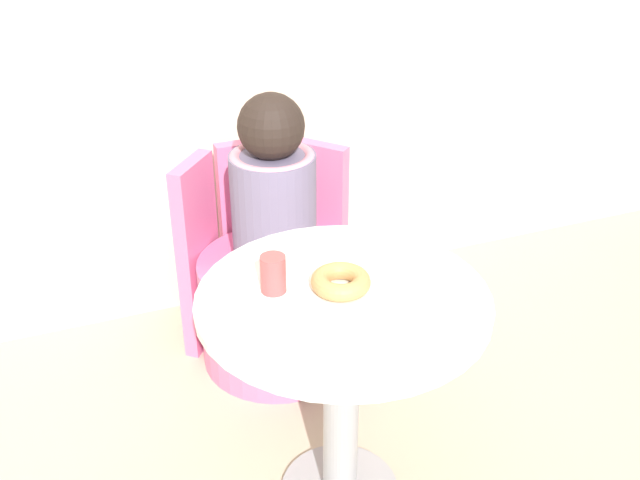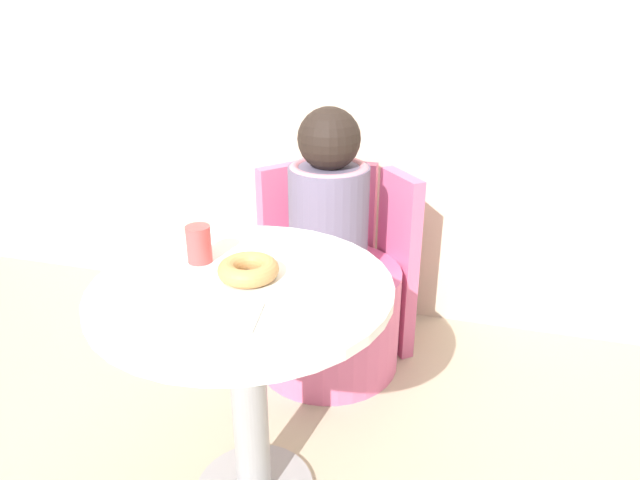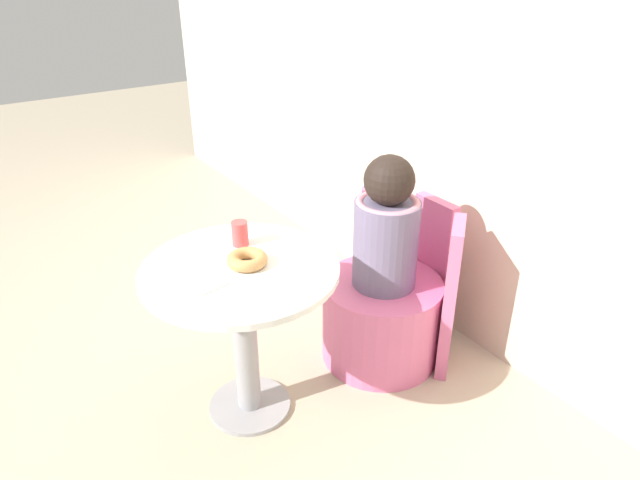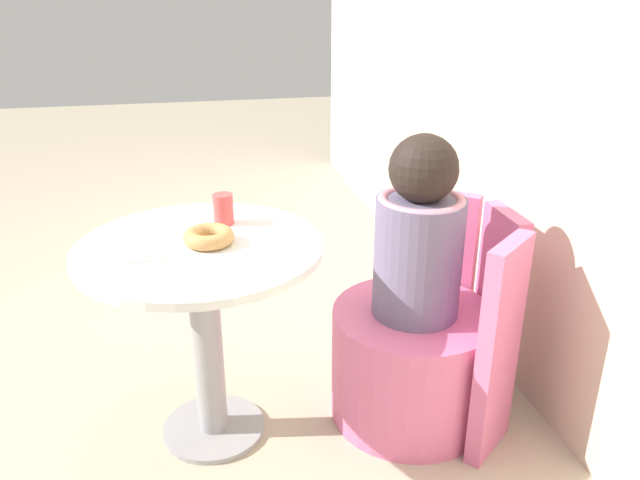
# 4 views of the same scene
# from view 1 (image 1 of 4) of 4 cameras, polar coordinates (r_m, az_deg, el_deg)

# --- Properties ---
(round_table) EXTENTS (0.71, 0.71, 0.66)m
(round_table) POSITION_cam_1_polar(r_m,az_deg,el_deg) (1.89, 1.70, -8.35)
(round_table) COLOR #99999E
(round_table) RESTS_ON ground_plane
(tub_chair) EXTENTS (0.52, 0.52, 0.39)m
(tub_chair) POSITION_cam_1_polar(r_m,az_deg,el_deg) (2.58, -3.28, -5.31)
(tub_chair) COLOR #DB6693
(tub_chair) RESTS_ON ground_plane
(booth_backrest) EXTENTS (0.62, 0.23, 0.70)m
(booth_backrest) POSITION_cam_1_polar(r_m,az_deg,el_deg) (2.67, -4.85, -0.03)
(booth_backrest) COLOR #DB6693
(booth_backrest) RESTS_ON ground_plane
(child_figure) EXTENTS (0.27, 0.27, 0.57)m
(child_figure) POSITION_cam_1_polar(r_m,az_deg,el_deg) (2.35, -3.59, 3.88)
(child_figure) COLOR slate
(child_figure) RESTS_ON tub_chair
(donut) EXTENTS (0.15, 0.15, 0.04)m
(donut) POSITION_cam_1_polar(r_m,az_deg,el_deg) (1.81, 1.59, -3.17)
(donut) COLOR tan
(donut) RESTS_ON round_table
(cup) EXTENTS (0.06, 0.06, 0.09)m
(cup) POSITION_cam_1_polar(r_m,az_deg,el_deg) (1.79, -3.59, -2.59)
(cup) COLOR #DB4C4C
(cup) RESTS_ON round_table
(paper_napkin) EXTENTS (0.13, 0.13, 0.01)m
(paper_napkin) POSITION_cam_1_polar(r_m,az_deg,el_deg) (1.70, 4.95, -6.51)
(paper_napkin) COLOR white
(paper_napkin) RESTS_ON round_table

